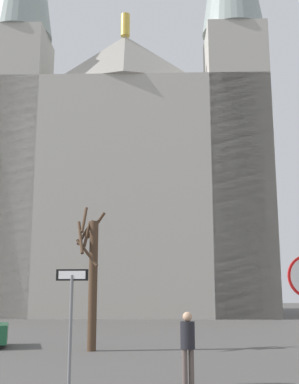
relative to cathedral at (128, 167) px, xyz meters
name	(u,v)px	position (x,y,z in m)	size (l,w,h in m)	color
cathedral	(128,167)	(0.00, 0.00, 0.00)	(21.74, 13.79, 39.57)	#ADA89E
one_way_arrow_sign	(71,313)	(1.45, -27.72, -10.14)	(0.70, 0.09, 2.48)	slate
bare_tree	(92,276)	(0.78, -21.25, -9.23)	(1.03, 1.25, 4.94)	#473323
pedestrian_standing	(188,341)	(3.89, -26.92, -10.77)	(0.32, 0.32, 1.57)	#594C47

